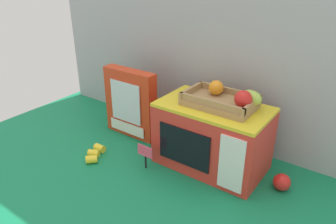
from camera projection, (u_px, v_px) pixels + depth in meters
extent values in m
plane|color=#147A4C|center=(172.00, 148.00, 1.41)|extent=(1.70, 1.70, 0.00)
cube|color=#A0A3A8|center=(199.00, 52.00, 1.39)|extent=(1.61, 0.03, 0.77)
cube|color=red|center=(212.00, 137.00, 1.25)|extent=(0.41, 0.24, 0.25)
cube|color=yellow|center=(214.00, 107.00, 1.20)|extent=(0.41, 0.24, 0.01)
cube|color=black|center=(184.00, 147.00, 1.19)|extent=(0.21, 0.01, 0.15)
cube|color=white|center=(231.00, 164.00, 1.09)|extent=(0.09, 0.01, 0.21)
cube|color=#A37F51|center=(220.00, 103.00, 1.19)|extent=(0.26, 0.16, 0.02)
cube|color=#A37F51|center=(211.00, 103.00, 1.13)|extent=(0.26, 0.01, 0.02)
cube|color=#A37F51|center=(229.00, 91.00, 1.23)|extent=(0.26, 0.01, 0.02)
cube|color=#A37F51|center=(192.00, 90.00, 1.25)|extent=(0.01, 0.16, 0.02)
cube|color=#A37F51|center=(252.00, 105.00, 1.12)|extent=(0.01, 0.16, 0.02)
sphere|color=red|center=(243.00, 99.00, 1.11)|extent=(0.06, 0.06, 0.06)
sphere|color=orange|center=(216.00, 88.00, 1.22)|extent=(0.06, 0.06, 0.06)
ellipsoid|color=#9EC647|center=(251.00, 98.00, 1.14)|extent=(0.09, 0.07, 0.05)
cube|color=red|center=(130.00, 103.00, 1.46)|extent=(0.26, 0.06, 0.31)
cube|color=silver|center=(126.00, 102.00, 1.44)|extent=(0.17, 0.00, 0.19)
cube|color=white|center=(127.00, 128.00, 1.49)|extent=(0.20, 0.00, 0.05)
cylinder|color=black|center=(145.00, 162.00, 1.27)|extent=(0.01, 0.01, 0.06)
cube|color=#F44C6B|center=(145.00, 151.00, 1.25)|extent=(0.07, 0.00, 0.05)
cylinder|color=yellow|center=(100.00, 148.00, 1.38)|extent=(0.05, 0.03, 0.03)
cylinder|color=yellow|center=(94.00, 153.00, 1.35)|extent=(0.05, 0.05, 0.03)
cylinder|color=yellow|center=(92.00, 159.00, 1.31)|extent=(0.05, 0.05, 0.03)
sphere|color=red|center=(282.00, 182.00, 1.15)|extent=(0.06, 0.06, 0.06)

